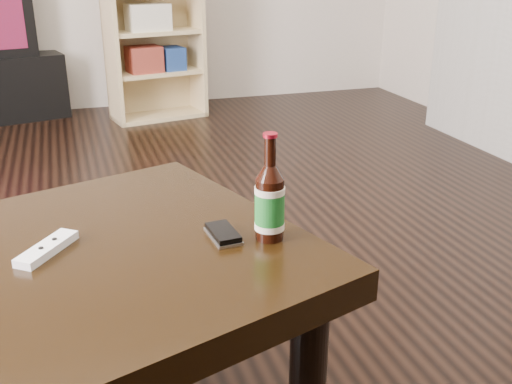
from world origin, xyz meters
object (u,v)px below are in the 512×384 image
object	(u,v)px
bookshelf	(152,28)
beer_bottle	(270,203)
remote	(47,249)
phone	(223,234)

from	to	relation	value
bookshelf	beer_bottle	distance (m)	3.12
beer_bottle	remote	bearing A→B (deg)	170.37
bookshelf	beer_bottle	xyz separation A→B (m)	(-0.23, -3.11, -0.02)
beer_bottle	remote	xyz separation A→B (m)	(-0.45, 0.08, -0.07)
beer_bottle	remote	distance (m)	0.46
beer_bottle	bookshelf	bearing A→B (deg)	85.74
remote	bookshelf	bearing A→B (deg)	114.44
beer_bottle	phone	bearing A→B (deg)	160.14
bookshelf	remote	distance (m)	3.11
bookshelf	remote	size ratio (longest dim) A/B	7.88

